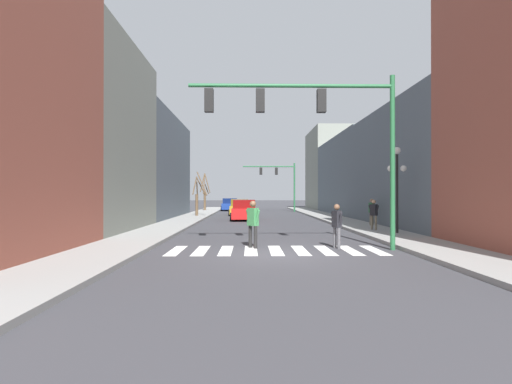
% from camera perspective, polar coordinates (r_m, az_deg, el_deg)
% --- Properties ---
extents(ground_plane, '(240.00, 240.00, 0.00)m').
position_cam_1_polar(ground_plane, '(13.61, 3.12, -8.93)').
color(ground_plane, '#38383D').
extents(sidewalk_left, '(2.56, 90.00, 0.15)m').
position_cam_1_polar(sidewalk_left, '(14.41, -20.87, -8.13)').
color(sidewalk_left, gray).
rests_on(sidewalk_left, ground_plane).
extents(sidewalk_right, '(2.56, 90.00, 0.15)m').
position_cam_1_polar(sidewalk_right, '(15.16, 25.83, -7.73)').
color(sidewalk_right, gray).
rests_on(sidewalk_right, ground_plane).
extents(building_row_left, '(6.00, 33.89, 11.82)m').
position_cam_1_polar(building_row_left, '(25.05, -22.52, 6.60)').
color(building_row_left, '#934C3D').
rests_on(building_row_left, ground_plane).
extents(building_row_right, '(6.00, 49.78, 13.58)m').
position_cam_1_polar(building_row_right, '(33.05, 18.65, 4.80)').
color(building_row_right, '#934C3D').
rests_on(building_row_right, ground_plane).
extents(crosswalk_stripes, '(7.65, 2.60, 0.01)m').
position_cam_1_polar(crosswalk_stripes, '(14.60, 2.83, -8.33)').
color(crosswalk_stripes, white).
rests_on(crosswalk_stripes, ground_plane).
extents(traffic_signal_near, '(7.54, 0.28, 6.39)m').
position_cam_1_polar(traffic_signal_near, '(14.94, 8.67, 10.25)').
color(traffic_signal_near, '#236038').
rests_on(traffic_signal_near, ground_plane).
extents(traffic_signal_far, '(6.08, 0.28, 5.66)m').
position_cam_1_polar(traffic_signal_far, '(46.39, 3.32, 2.22)').
color(traffic_signal_far, '#236038').
rests_on(traffic_signal_far, ground_plane).
extents(street_lamp_right_corner, '(0.95, 0.36, 4.20)m').
position_cam_1_polar(street_lamp_right_corner, '(20.68, 19.50, 2.72)').
color(street_lamp_right_corner, black).
rests_on(street_lamp_right_corner, sidewalk_right).
extents(car_parked_left_far, '(2.03, 4.62, 1.56)m').
position_cam_1_polar(car_parked_left_far, '(38.81, -2.34, -2.24)').
color(car_parked_left_far, '#A38423').
rests_on(car_parked_left_far, ground_plane).
extents(car_driving_away_lane, '(2.10, 4.46, 1.53)m').
position_cam_1_polar(car_driving_away_lane, '(49.83, -3.73, -1.83)').
color(car_driving_away_lane, navy).
rests_on(car_driving_away_lane, ground_plane).
extents(car_driving_toward_lane, '(2.09, 4.82, 1.60)m').
position_cam_1_polar(car_driving_toward_lane, '(31.63, -1.70, -2.65)').
color(car_driving_toward_lane, red).
rests_on(car_driving_toward_lane, ground_plane).
extents(pedestrian_on_left_sidewalk, '(0.57, 0.65, 1.79)m').
position_cam_1_polar(pedestrian_on_left_sidewalk, '(15.11, -0.45, -4.03)').
color(pedestrian_on_left_sidewalk, black).
rests_on(pedestrian_on_left_sidewalk, ground_plane).
extents(pedestrian_waiting_at_curb, '(0.44, 0.62, 1.60)m').
position_cam_1_polar(pedestrian_waiting_at_curb, '(22.13, 16.47, -2.75)').
color(pedestrian_waiting_at_curb, '#7A705B').
rests_on(pedestrian_waiting_at_curb, sidewalk_right).
extents(pedestrian_near_right_corner, '(0.56, 0.54, 1.61)m').
position_cam_1_polar(pedestrian_near_right_corner, '(25.51, 16.19, -2.41)').
color(pedestrian_near_right_corner, '#7A705B').
rests_on(pedestrian_near_right_corner, sidewalk_right).
extents(pedestrian_on_right_sidewalk, '(0.33, 0.70, 1.67)m').
position_cam_1_polar(pedestrian_on_right_sidewalk, '(15.35, 11.47, -4.24)').
color(pedestrian_on_right_sidewalk, '#4C4C51').
rests_on(pedestrian_on_right_sidewalk, ground_plane).
extents(street_tree_right_near, '(1.24, 1.81, 4.38)m').
position_cam_1_polar(street_tree_right_near, '(47.68, -7.32, -0.31)').
color(street_tree_right_near, brown).
rests_on(street_tree_right_near, sidewalk_left).
extents(street_tree_right_far, '(1.38, 1.88, 3.89)m').
position_cam_1_polar(street_tree_right_far, '(35.60, -8.34, -0.81)').
color(street_tree_right_far, brown).
rests_on(street_tree_right_far, sidewalk_left).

